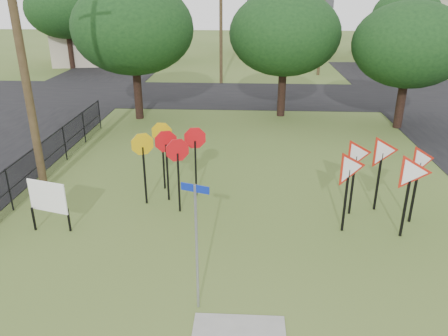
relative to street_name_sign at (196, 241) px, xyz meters
The scene contains 21 objects.
ground 2.55m from the street_name_sign, 58.30° to the left, with size 140.00×140.00×0.00m, color #405921.
street_left 16.08m from the street_name_sign, 133.69° to the left, with size 8.00×50.00×0.02m, color black.
street_far 21.65m from the street_name_sign, 87.45° to the left, with size 60.00×8.00×0.02m, color black.
curb_pad 2.18m from the street_name_sign, 41.29° to the right, with size 2.00×1.20×0.02m, color gray.
street_name_sign is the anchor object (origin of this frame).
stop_sign_cluster 5.69m from the street_name_sign, 105.74° to the left, with size 2.38×1.95×2.53m.
yield_sign_cluster 6.66m from the street_name_sign, 39.70° to the left, with size 3.27×1.90×2.64m.
info_board 5.79m from the street_name_sign, 146.49° to the left, with size 1.26×0.40×1.63m.
utility_pole_main 9.37m from the street_name_sign, 136.03° to the left, with size 3.55×0.33×10.00m.
far_pole_a 25.73m from the street_name_sign, 92.33° to the left, with size 1.40×0.24×9.00m.
far_pole_b 30.47m from the street_name_sign, 76.75° to the left, with size 1.40×0.24×8.50m.
far_pole_c 32.95m from the street_name_sign, 105.98° to the left, with size 1.40×0.24×9.00m.
fence_run 10.30m from the street_name_sign, 130.38° to the left, with size 0.05×11.55×1.50m.
house_left 37.92m from the street_name_sign, 110.14° to the left, with size 10.58×8.88×7.20m.
house_mid 41.87m from the street_name_sign, 83.19° to the left, with size 8.40×8.40×6.20m.
house_right 42.11m from the street_name_sign, 63.21° to the left, with size 8.30×8.30×7.20m.
tree_near_left 16.64m from the street_name_sign, 107.95° to the left, with size 6.40×6.40×7.27m.
tree_near_mid 17.04m from the street_name_sign, 79.86° to the left, with size 6.00×6.00×6.80m.
tree_near_right 17.27m from the street_name_sign, 58.38° to the left, with size 5.60×5.60×6.33m.
tree_far_left 35.12m from the street_name_sign, 115.48° to the left, with size 6.80×6.80×7.73m.
tree_far_right 36.84m from the street_name_sign, 65.97° to the left, with size 6.00×6.00×6.80m.
Camera 1 is at (0.08, -9.62, 6.82)m, focal length 35.00 mm.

